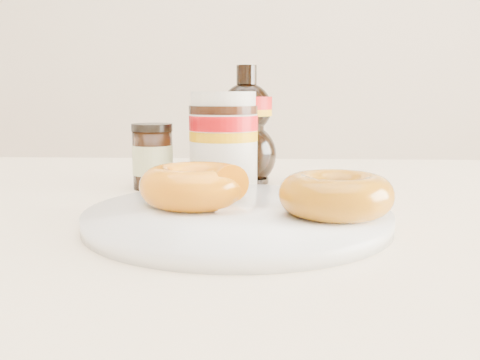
{
  "coord_description": "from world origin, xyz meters",
  "views": [
    {
      "loc": [
        0.06,
        -0.47,
        0.87
      ],
      "look_at": [
        0.04,
        0.08,
        0.79
      ],
      "focal_mm": 40.0,
      "sensor_mm": 36.0,
      "label": 1
    }
  ],
  "objects_px": {
    "donut_bitten": "(196,185)",
    "nutella_jar": "(223,137)",
    "dining_table": "(209,281)",
    "dark_jar": "(153,157)",
    "syrup_bottle": "(246,125)",
    "donut_whole": "(336,194)",
    "plate": "(237,216)"
  },
  "relations": [
    {
      "from": "plate",
      "to": "syrup_bottle",
      "type": "xyz_separation_m",
      "value": [
        -0.0,
        0.24,
        0.07
      ]
    },
    {
      "from": "dining_table",
      "to": "plate",
      "type": "bearing_deg",
      "value": -63.17
    },
    {
      "from": "donut_bitten",
      "to": "nutella_jar",
      "type": "relative_size",
      "value": 0.88
    },
    {
      "from": "donut_bitten",
      "to": "nutella_jar",
      "type": "xyz_separation_m",
      "value": [
        0.01,
        0.18,
        0.03
      ]
    },
    {
      "from": "donut_whole",
      "to": "nutella_jar",
      "type": "relative_size",
      "value": 0.83
    },
    {
      "from": "plate",
      "to": "donut_bitten",
      "type": "relative_size",
      "value": 2.61
    },
    {
      "from": "dining_table",
      "to": "plate",
      "type": "xyz_separation_m",
      "value": [
        0.04,
        -0.07,
        0.09
      ]
    },
    {
      "from": "donut_bitten",
      "to": "syrup_bottle",
      "type": "height_order",
      "value": "syrup_bottle"
    },
    {
      "from": "donut_whole",
      "to": "syrup_bottle",
      "type": "height_order",
      "value": "syrup_bottle"
    },
    {
      "from": "donut_bitten",
      "to": "dining_table",
      "type": "bearing_deg",
      "value": 58.86
    },
    {
      "from": "syrup_bottle",
      "to": "nutella_jar",
      "type": "bearing_deg",
      "value": -121.89
    },
    {
      "from": "donut_bitten",
      "to": "donut_whole",
      "type": "relative_size",
      "value": 1.06
    },
    {
      "from": "donut_bitten",
      "to": "syrup_bottle",
      "type": "bearing_deg",
      "value": 55.39
    },
    {
      "from": "nutella_jar",
      "to": "syrup_bottle",
      "type": "height_order",
      "value": "syrup_bottle"
    },
    {
      "from": "dining_table",
      "to": "nutella_jar",
      "type": "distance_m",
      "value": 0.2
    },
    {
      "from": "plate",
      "to": "donut_whole",
      "type": "distance_m",
      "value": 0.1
    },
    {
      "from": "dark_jar",
      "to": "donut_bitten",
      "type": "bearing_deg",
      "value": -64.81
    },
    {
      "from": "donut_bitten",
      "to": "dark_jar",
      "type": "relative_size",
      "value": 1.31
    },
    {
      "from": "donut_whole",
      "to": "syrup_bottle",
      "type": "distance_m",
      "value": 0.28
    },
    {
      "from": "dark_jar",
      "to": "donut_whole",
      "type": "bearing_deg",
      "value": -44.01
    },
    {
      "from": "plate",
      "to": "dark_jar",
      "type": "relative_size",
      "value": 3.4
    },
    {
      "from": "donut_bitten",
      "to": "donut_whole",
      "type": "height_order",
      "value": "donut_bitten"
    },
    {
      "from": "dining_table",
      "to": "plate",
      "type": "relative_size",
      "value": 4.82
    },
    {
      "from": "donut_whole",
      "to": "plate",
      "type": "bearing_deg",
      "value": 170.23
    },
    {
      "from": "donut_whole",
      "to": "nutella_jar",
      "type": "height_order",
      "value": "nutella_jar"
    },
    {
      "from": "dining_table",
      "to": "plate",
      "type": "height_order",
      "value": "plate"
    },
    {
      "from": "nutella_jar",
      "to": "dark_jar",
      "type": "bearing_deg",
      "value": -175.33
    },
    {
      "from": "nutella_jar",
      "to": "dark_jar",
      "type": "xyz_separation_m",
      "value": [
        -0.09,
        -0.01,
        -0.03
      ]
    },
    {
      "from": "nutella_jar",
      "to": "syrup_bottle",
      "type": "distance_m",
      "value": 0.06
    },
    {
      "from": "donut_bitten",
      "to": "dark_jar",
      "type": "bearing_deg",
      "value": 91.29
    },
    {
      "from": "donut_bitten",
      "to": "dark_jar",
      "type": "xyz_separation_m",
      "value": [
        -0.08,
        0.17,
        0.01
      ]
    },
    {
      "from": "dining_table",
      "to": "dark_jar",
      "type": "distance_m",
      "value": 0.19
    }
  ]
}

